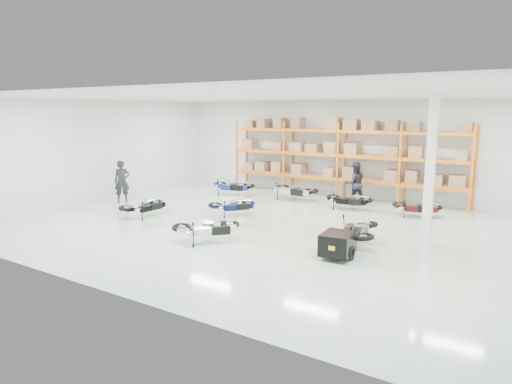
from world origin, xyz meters
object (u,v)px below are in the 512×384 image
Objects in this scene: moto_black_far_left at (145,204)px; person_left at (122,181)px; trailer at (338,244)px; moto_silver_left at (207,225)px; person_back at (355,183)px; moto_touring_right at (359,227)px; moto_back_b at (294,188)px; moto_blue_centre at (233,203)px; moto_back_d at (417,205)px; moto_back_c at (348,197)px; moto_back_a at (232,184)px.

person_left is (-3.02, 1.53, 0.42)m from moto_black_far_left.
trailer is at bearing -65.69° from person_left.
person_back is at bearing -60.79° from moto_silver_left.
moto_touring_right is 0.94× the size of moto_back_b.
moto_blue_centre is at bearing 154.48° from moto_touring_right.
moto_silver_left is 8.38m from moto_back_d.
moto_black_far_left is at bearing 172.24° from moto_touring_right.
moto_back_d is 12.49m from person_left.
moto_back_b is 1.03× the size of person_back.
person_back is at bearing 102.02° from trailer.
person_left reaches higher than moto_blue_centre.
trailer is 11.45m from person_left.
moto_back_c reaches higher than trailer.
moto_back_d is (6.07, 3.59, -0.01)m from moto_blue_centre.
moto_silver_left reaches higher than moto_back_c.
moto_touring_right is 1.15× the size of moto_back_d.
moto_silver_left is 4.07m from trailer.
moto_blue_centre reaches higher than moto_back_d.
person_back reaches higher than person_left.
moto_blue_centre is 5.55m from person_back.
moto_back_b reaches higher than moto_black_far_left.
moto_silver_left is at bearing 134.27° from moto_back_d.
person_back is (-2.28, 5.62, 0.38)m from moto_touring_right.
moto_back_c is 1.06× the size of moto_back_d.
person_back reaches higher than moto_back_d.
person_back is at bearing -126.09° from moto_black_far_left.
moto_black_far_left is 0.87× the size of moto_back_b.
person_back reaches higher than trailer.
moto_back_c is (-2.15, 6.18, 0.09)m from trailer.
moto_back_c is at bearing -93.70° from moto_blue_centre.
moto_silver_left reaches higher than moto_blue_centre.
moto_touring_right is 11.24m from person_left.
moto_back_a is at bearing 83.91° from moto_back_c.
moto_black_far_left is 0.97× the size of trailer.
moto_back_a is at bearing -29.52° from person_back.
moto_black_far_left is at bearing 23.07° from moto_silver_left.
moto_silver_left is 1.01× the size of moto_touring_right.
moto_back_c is at bearing -101.39° from moto_back_a.
moto_back_a is 8.65m from moto_back_d.
moto_black_far_left is 8.23m from trailer.
moto_silver_left is 1.16× the size of moto_back_d.
moto_back_d is (4.59, 7.01, -0.08)m from moto_silver_left.
moto_back_b is (-4.97, 6.70, 0.17)m from trailer.
trailer is 0.94× the size of moto_back_a.
trailer is at bearing -137.16° from moto_back_b.
person_left reaches higher than moto_back_b.
person_left is at bearing 131.15° from moto_back_a.
moto_back_b is (3.23, 6.00, 0.08)m from moto_black_far_left.
moto_blue_centre is 0.87× the size of person_left.
moto_back_b is at bearing 74.07° from moto_back_c.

